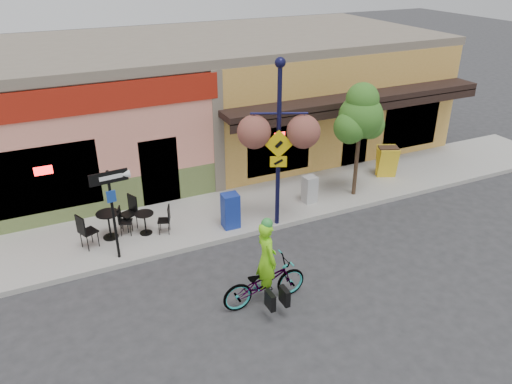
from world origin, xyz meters
TOP-DOWN VIEW (x-y plane):
  - ground at (0.00, 0.00)m, footprint 90.00×90.00m
  - sidewalk at (0.00, 2.00)m, footprint 24.00×3.00m
  - curb at (0.00, 0.55)m, footprint 24.00×0.12m
  - building at (0.00, 7.50)m, footprint 18.20×8.20m
  - bicycle at (-2.16, -2.31)m, footprint 2.08×0.73m
  - cyclist_rider at (-2.11, -2.31)m, footprint 0.45×0.68m
  - lamp_post at (-0.29, 0.65)m, footprint 1.68×1.21m
  - one_way_sign at (-4.91, 0.82)m, footprint 0.97×0.28m
  - cafe_set_left at (-4.92, 1.92)m, footprint 1.92×1.48m
  - cafe_set_right at (-3.96, 1.72)m, footprint 1.59×1.19m
  - newspaper_box_blue at (-1.61, 1.04)m, footprint 0.49×0.44m
  - newspaper_box_grey at (1.29, 1.44)m, footprint 0.43×0.40m
  - street_tree at (2.92, 1.28)m, footprint 1.90×1.90m
  - sandwich_board at (4.71, 1.80)m, footprint 0.81×0.72m

SIDE VIEW (x-z plane):
  - ground at x=0.00m, z-range 0.00..0.00m
  - sidewalk at x=0.00m, z-range 0.00..0.15m
  - curb at x=0.00m, z-range 0.00..0.15m
  - bicycle at x=-2.16m, z-range 0.00..1.09m
  - cafe_set_right at x=-3.96m, z-range 0.15..1.01m
  - newspaper_box_grey at x=1.29m, z-range 0.15..1.03m
  - cafe_set_left at x=-4.92m, z-range 0.15..1.18m
  - newspaper_box_blue at x=-1.61m, z-range 0.15..1.20m
  - sandwich_board at x=4.71m, z-range 0.15..1.27m
  - cyclist_rider at x=-2.11m, z-range 0.00..1.88m
  - one_way_sign at x=-4.91m, z-range 0.15..2.65m
  - street_tree at x=2.92m, z-range 0.15..3.93m
  - building at x=0.00m, z-range 0.00..4.50m
  - lamp_post at x=-0.29m, z-range 0.15..5.03m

